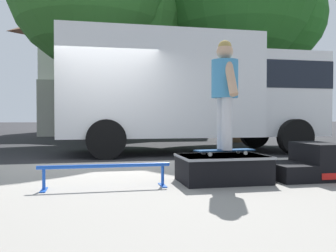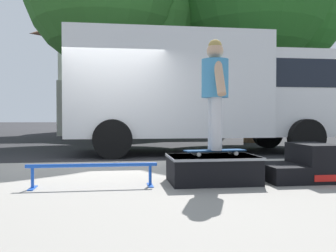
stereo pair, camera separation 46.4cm
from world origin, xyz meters
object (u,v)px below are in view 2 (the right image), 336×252
(skater_kid, at_px, (215,85))
(skateboard, at_px, (215,151))
(kicker_ramp, at_px, (303,165))
(skate_box, at_px, (213,168))
(box_truck, at_px, (203,89))
(grind_rail, at_px, (93,169))

(skater_kid, bearing_deg, skateboard, 104.04)
(kicker_ramp, bearing_deg, skate_box, 179.98)
(kicker_ramp, height_order, skater_kid, skater_kid)
(skateboard, distance_m, box_truck, 5.31)
(kicker_ramp, bearing_deg, skater_kid, 178.25)
(box_truck, bearing_deg, skate_box, -101.96)
(grind_rail, height_order, skateboard, skateboard)
(kicker_ramp, height_order, skateboard, kicker_ramp)
(skate_box, relative_size, kicker_ramp, 1.22)
(kicker_ramp, distance_m, skater_kid, 1.56)
(grind_rail, xyz_separation_m, skateboard, (1.51, 0.13, 0.18))
(kicker_ramp, relative_size, skateboard, 1.12)
(skate_box, bearing_deg, kicker_ramp, -0.02)
(kicker_ramp, bearing_deg, box_truck, 91.47)
(box_truck, bearing_deg, kicker_ramp, -88.53)
(box_truck, bearing_deg, grind_rail, -116.13)
(kicker_ramp, xyz_separation_m, skater_kid, (-1.18, 0.04, 1.03))
(grind_rail, height_order, box_truck, box_truck)
(skateboard, bearing_deg, skate_box, -137.01)
(box_truck, bearing_deg, skateboard, -101.63)
(skateboard, bearing_deg, grind_rail, -175.05)
(skate_box, distance_m, grind_rail, 1.47)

